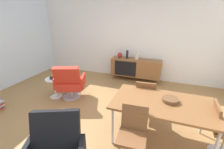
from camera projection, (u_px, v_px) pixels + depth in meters
ground_plane at (96, 117)px, 3.29m from camera, size 8.32×8.32×0.00m
wall_back at (128, 36)px, 5.06m from camera, size 6.80×0.12×2.80m
sideboard at (136, 68)px, 5.03m from camera, size 1.60×0.45×0.72m
vase_cobalt at (120, 55)px, 5.08m from camera, size 0.15×0.15×0.18m
vase_sculptural_dark at (127, 54)px, 4.98m from camera, size 0.08×0.08×0.26m
vase_ceramic_small at (137, 56)px, 4.89m from camera, size 0.12×0.12×0.27m
dining_table at (163, 104)px, 2.48m from camera, size 1.60×0.90×0.74m
wooden_bowl_on_table at (170, 100)px, 2.47m from camera, size 0.26×0.26×0.06m
dining_chair_far_end at (223, 129)px, 2.28m from camera, size 0.43×0.41×0.86m
dining_chair_back_left at (145, 97)px, 3.17m from camera, size 0.42×0.45×0.86m
dining_chair_front_left at (133, 133)px, 2.19m from camera, size 0.42×0.45×0.86m
lounge_chair_red at (70, 82)px, 3.89m from camera, size 0.85×0.83×0.95m
side_table_round at (55, 85)px, 4.02m from camera, size 0.44×0.44×0.52m
fruit_bowl at (54, 77)px, 3.94m from camera, size 0.20×0.20×0.11m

